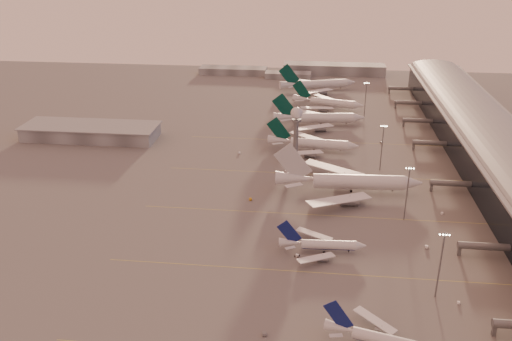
# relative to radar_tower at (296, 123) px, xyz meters

# --- Properties ---
(ground) EXTENTS (700.00, 700.00, 0.00)m
(ground) POSITION_rel_radar_tower_xyz_m (-5.00, -120.00, -20.95)
(ground) COLOR #5E5C5C
(ground) RESTS_ON ground
(taxiway_markings) EXTENTS (180.00, 185.25, 0.02)m
(taxiway_markings) POSITION_rel_radar_tower_xyz_m (25.00, -64.00, -20.94)
(taxiway_markings) COLOR gold
(taxiway_markings) RESTS_ON ground
(terminal) EXTENTS (57.00, 362.00, 23.04)m
(terminal) POSITION_rel_radar_tower_xyz_m (102.88, -9.91, -10.43)
(terminal) COLOR black
(terminal) RESTS_ON ground
(hangar) EXTENTS (82.00, 27.00, 8.50)m
(hangar) POSITION_rel_radar_tower_xyz_m (-125.00, 20.00, -16.63)
(hangar) COLOR #5C5E63
(hangar) RESTS_ON ground
(radar_tower) EXTENTS (6.40, 6.40, 31.10)m
(radar_tower) POSITION_rel_radar_tower_xyz_m (0.00, 0.00, 0.00)
(radar_tower) COLOR slate
(radar_tower) RESTS_ON ground
(mast_a) EXTENTS (3.60, 0.56, 25.00)m
(mast_a) POSITION_rel_radar_tower_xyz_m (53.00, -120.00, -7.21)
(mast_a) COLOR slate
(mast_a) RESTS_ON ground
(mast_b) EXTENTS (3.60, 0.56, 25.00)m
(mast_b) POSITION_rel_radar_tower_xyz_m (50.00, -65.00, -7.21)
(mast_b) COLOR slate
(mast_b) RESTS_ON ground
(mast_c) EXTENTS (3.60, 0.56, 25.00)m
(mast_c) POSITION_rel_radar_tower_xyz_m (45.00, -10.00, -7.21)
(mast_c) COLOR slate
(mast_c) RESTS_ON ground
(mast_d) EXTENTS (3.60, 0.56, 25.00)m
(mast_d) POSITION_rel_radar_tower_xyz_m (43.00, 80.00, -7.21)
(mast_d) COLOR slate
(mast_d) RESTS_ON ground
(distant_horizon) EXTENTS (165.00, 37.50, 9.00)m
(distant_horizon) POSITION_rel_radar_tower_xyz_m (-2.38, 205.14, -17.06)
(distant_horizon) COLOR #5C5E63
(distant_horizon) RESTS_ON ground
(narrowbody_near) EXTENTS (33.36, 26.29, 13.28)m
(narrowbody_near) POSITION_rel_radar_tower_xyz_m (31.52, -147.37, -18.26)
(narrowbody_near) COLOR silver
(narrowbody_near) RESTS_ON ground
(narrowbody_mid) EXTENTS (34.61, 27.59, 13.51)m
(narrowbody_mid) POSITION_rel_radar_tower_xyz_m (14.75, -95.62, -18.21)
(narrowbody_mid) COLOR silver
(narrowbody_mid) RESTS_ON ground
(widebody_white) EXTENTS (70.31, 56.23, 24.72)m
(widebody_white) POSITION_rel_radar_tower_xyz_m (27.21, -40.48, -16.66)
(widebody_white) COLOR silver
(widebody_white) RESTS_ON ground
(greentail_a) EXTENTS (52.70, 42.43, 19.14)m
(greentail_a) POSITION_rel_radar_tower_xyz_m (9.43, 13.49, -17.57)
(greentail_a) COLOR silver
(greentail_a) RESTS_ON ground
(greentail_b) EXTENTS (60.09, 48.25, 21.88)m
(greentail_b) POSITION_rel_radar_tower_xyz_m (12.67, 60.04, -17.09)
(greentail_b) COLOR silver
(greentail_b) RESTS_ON ground
(greentail_c) EXTENTS (51.26, 40.88, 19.01)m
(greentail_c) POSITION_rel_radar_tower_xyz_m (18.64, 99.91, -17.59)
(greentail_c) COLOR silver
(greentail_c) RESTS_ON ground
(greentail_d) EXTENTS (61.56, 48.93, 23.14)m
(greentail_d) POSITION_rel_radar_tower_xyz_m (11.37, 147.92, -16.86)
(greentail_d) COLOR silver
(greentail_d) RESTS_ON ground
(gsv_truck_a) EXTENTS (6.28, 2.64, 2.48)m
(gsv_truck_a) POSITION_rel_radar_tower_xyz_m (-2.22, -146.12, -19.69)
(gsv_truck_a) COLOR slate
(gsv_truck_a) RESTS_ON ground
(gsv_catering_a) EXTENTS (4.63, 2.72, 3.56)m
(gsv_catering_a) POSITION_rel_radar_tower_xyz_m (60.12, -123.24, -19.17)
(gsv_catering_a) COLOR white
(gsv_catering_a) RESTS_ON ground
(gsv_tug_mid) EXTENTS (4.00, 3.24, 0.99)m
(gsv_tug_mid) POSITION_rel_radar_tower_xyz_m (5.33, -100.15, -20.44)
(gsv_tug_mid) COLOR white
(gsv_tug_mid) RESTS_ON ground
(gsv_truck_b) EXTENTS (6.61, 4.04, 2.51)m
(gsv_truck_b) POSITION_rel_radar_tower_xyz_m (56.02, -88.44, -19.67)
(gsv_truck_b) COLOR white
(gsv_truck_b) RESTS_ON ground
(gsv_truck_c) EXTENTS (6.26, 3.99, 2.38)m
(gsv_truck_c) POSITION_rel_radar_tower_xyz_m (-17.84, -53.77, -19.74)
(gsv_truck_c) COLOR orange
(gsv_truck_c) RESTS_ON ground
(gsv_catering_b) EXTENTS (5.17, 3.00, 3.99)m
(gsv_catering_b) POSITION_rel_radar_tower_xyz_m (67.56, -58.18, -18.96)
(gsv_catering_b) COLOR white
(gsv_catering_b) RESTS_ON ground
(gsv_tug_far) EXTENTS (4.66, 4.34, 1.15)m
(gsv_tug_far) POSITION_rel_radar_tower_xyz_m (5.77, -22.16, -20.36)
(gsv_tug_far) COLOR white
(gsv_tug_far) RESTS_ON ground
(gsv_truck_d) EXTENTS (3.30, 5.78, 2.21)m
(gsv_truck_d) POSITION_rel_radar_tower_xyz_m (-31.85, 4.74, -19.82)
(gsv_truck_d) COLOR white
(gsv_truck_d) RESTS_ON ground
(gsv_tug_hangar) EXTENTS (3.43, 2.60, 0.87)m
(gsv_tug_hangar) POSITION_rel_radar_tower_xyz_m (49.80, 31.08, -20.50)
(gsv_tug_hangar) COLOR white
(gsv_tug_hangar) RESTS_ON ground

